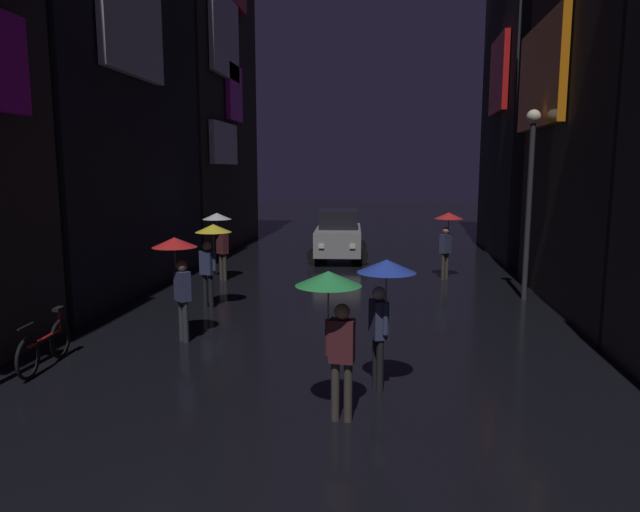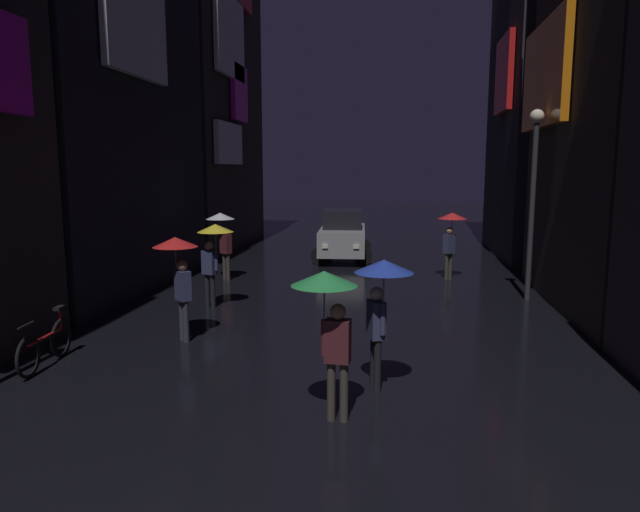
{
  "view_description": "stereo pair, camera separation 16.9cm",
  "coord_description": "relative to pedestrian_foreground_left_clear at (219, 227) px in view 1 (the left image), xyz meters",
  "views": [
    {
      "loc": [
        1.36,
        -2.46,
        3.46
      ],
      "look_at": [
        0.0,
        8.69,
        1.75
      ],
      "focal_mm": 32.0,
      "sensor_mm": 36.0,
      "label": 1
    },
    {
      "loc": [
        1.53,
        -2.43,
        3.46
      ],
      "look_at": [
        0.0,
        8.69,
        1.75
      ],
      "focal_mm": 32.0,
      "sensor_mm": 36.0,
      "label": 2
    }
  ],
  "objects": [
    {
      "name": "streetlamp_right_far",
      "position": [
        8.93,
        -1.65,
        1.49
      ],
      "size": [
        0.36,
        0.36,
        4.99
      ],
      "color": "#2D2D33",
      "rests_on": "ground"
    },
    {
      "name": "pedestrian_foreground_left_clear",
      "position": [
        0.0,
        0.0,
        0.0
      ],
      "size": [
        0.9,
        0.9,
        2.12
      ],
      "color": "#38332D",
      "rests_on": "ground"
    },
    {
      "name": "pedestrian_midstreet_left_green",
      "position": [
        4.56,
        -9.75,
        0.0
      ],
      "size": [
        0.9,
        0.9,
        2.12
      ],
      "color": "#38332D",
      "rests_on": "ground"
    },
    {
      "name": "pedestrian_foreground_right_red",
      "position": [
        1.08,
        -6.37,
        0.0
      ],
      "size": [
        0.9,
        0.9,
        2.12
      ],
      "color": "#2D2D38",
      "rests_on": "ground"
    },
    {
      "name": "pedestrian_midstreet_centre_red",
      "position": [
        7.13,
        1.04,
        0.0
      ],
      "size": [
        0.9,
        0.9,
        2.12
      ],
      "color": "#38332D",
      "rests_on": "ground"
    },
    {
      "name": "building_left_far",
      "position": [
        -3.55,
        7.66,
        5.86
      ],
      "size": [
        4.25,
        8.87,
        15.04
      ],
      "color": "#2D2826",
      "rests_on": "ground"
    },
    {
      "name": "pedestrian_far_right_yellow",
      "position": [
        0.9,
        -3.58,
        0.0
      ],
      "size": [
        0.9,
        0.9,
        2.12
      ],
      "color": "black",
      "rests_on": "ground"
    },
    {
      "name": "building_right_far",
      "position": [
        11.42,
        6.82,
        7.69
      ],
      "size": [
        4.25,
        7.17,
        18.71
      ],
      "color": "#232328",
      "rests_on": "ground"
    },
    {
      "name": "bicycle_parked_at_storefront",
      "position": [
        -0.67,
        -8.22,
        -1.28
      ],
      "size": [
        0.22,
        1.82,
        0.96
      ],
      "color": "black",
      "rests_on": "ground"
    },
    {
      "name": "pedestrian_near_crossing_blue",
      "position": [
        5.23,
        -8.63,
        0.0
      ],
      "size": [
        0.9,
        0.9,
        2.12
      ],
      "color": "black",
      "rests_on": "ground"
    },
    {
      "name": "car_distant",
      "position": [
        3.34,
        4.7,
        -0.74
      ],
      "size": [
        2.43,
        4.24,
        1.92
      ],
      "color": "#99999E",
      "rests_on": "ground"
    }
  ]
}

